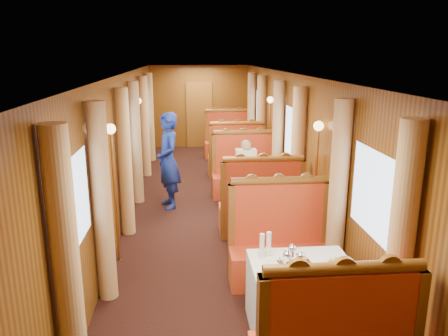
{
  "coord_description": "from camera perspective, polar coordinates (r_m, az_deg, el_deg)",
  "views": [
    {
      "loc": [
        -0.4,
        -7.53,
        2.84
      ],
      "look_at": [
        0.19,
        -0.75,
        1.05
      ],
      "focal_mm": 35.0,
      "sensor_mm": 36.0,
      "label": 1
    }
  ],
  "objects": [
    {
      "name": "banquette_mid_fwd",
      "position": [
        7.04,
        4.78,
        -5.39
      ],
      "size": [
        1.3,
        0.55,
        1.34
      ],
      "color": "#AC1813",
      "rests_on": "floor"
    },
    {
      "name": "rose_vase_mid",
      "position": [
        7.87,
        3.55,
        0.64
      ],
      "size": [
        0.06,
        0.06,
        0.36
      ],
      "rotation": [
        0.0,
        0.0,
        -0.38
      ],
      "color": "silver",
      "rests_on": "table_mid"
    },
    {
      "name": "curtain_right_far_b",
      "position": [
        12.06,
        3.61,
        6.76
      ],
      "size": [
        0.22,
        0.22,
        2.35
      ],
      "primitive_type": "cylinder",
      "color": "tan",
      "rests_on": "floor"
    },
    {
      "name": "curtain_left_far_b",
      "position": [
        11.97,
        -9.66,
        6.52
      ],
      "size": [
        0.22,
        0.22,
        2.35
      ],
      "primitive_type": "cylinder",
      "color": "tan",
      "rests_on": "floor"
    },
    {
      "name": "ceiling",
      "position": [
        7.55,
        -1.95,
        12.14
      ],
      "size": [
        3.0,
        12.0,
        0.01
      ],
      "primitive_type": null,
      "rotation": [
        3.14,
        0.0,
        0.0
      ],
      "color": "silver",
      "rests_on": "wall_left"
    },
    {
      "name": "curtain_right_near_b",
      "position": [
        5.39,
        14.63,
        -3.75
      ],
      "size": [
        0.22,
        0.22,
        2.35
      ],
      "primitive_type": "cylinder",
      "color": "tan",
      "rests_on": "floor"
    },
    {
      "name": "banquette_far_aft",
      "position": [
        12.34,
        0.5,
        3.43
      ],
      "size": [
        1.3,
        0.55,
        1.34
      ],
      "color": "#AC1813",
      "rests_on": "floor"
    },
    {
      "name": "curtain_right_far_a",
      "position": [
        10.54,
        4.86,
        5.58
      ],
      "size": [
        0.22,
        0.22,
        2.35
      ],
      "primitive_type": "cylinder",
      "color": "tan",
      "rests_on": "floor"
    },
    {
      "name": "curtain_left_mid_b",
      "position": [
        8.53,
        -11.46,
        3.18
      ],
      "size": [
        0.22,
        0.22,
        2.35
      ],
      "primitive_type": "cylinder",
      "color": "tan",
      "rests_on": "floor"
    },
    {
      "name": "cup_outboard",
      "position": [
        4.74,
        5.85,
        -10.1
      ],
      "size": [
        0.08,
        0.08,
        0.26
      ],
      "rotation": [
        0.0,
        0.0,
        -0.22
      ],
      "color": "white",
      "rests_on": "table_near"
    },
    {
      "name": "window_left_mid",
      "position": [
        7.73,
        -12.96,
        4.0
      ],
      "size": [
        0.01,
        1.2,
        0.9
      ],
      "primitive_type": null,
      "rotation": [
        1.57,
        0.0,
        1.57
      ],
      "color": "#95ADCF",
      "rests_on": "wall_left"
    },
    {
      "name": "banquette_mid_aft",
      "position": [
        8.95,
        2.62,
        -0.95
      ],
      "size": [
        1.3,
        0.55,
        1.34
      ],
      "color": "#AC1813",
      "rests_on": "floor"
    },
    {
      "name": "window_left_near",
      "position": [
        4.4,
        -19.0,
        -4.53
      ],
      "size": [
        0.01,
        1.2,
        0.9
      ],
      "primitive_type": null,
      "rotation": [
        1.57,
        0.0,
        1.57
      ],
      "color": "#95ADCF",
      "rests_on": "wall_left"
    },
    {
      "name": "teapot_right",
      "position": [
        4.57,
        9.97,
        -11.89
      ],
      "size": [
        0.16,
        0.14,
        0.12
      ],
      "primitive_type": null,
      "rotation": [
        0.0,
        0.0,
        0.19
      ],
      "color": "silver",
      "rests_on": "tea_tray"
    },
    {
      "name": "curtain_left_near_a",
      "position": [
        3.78,
        -19.87,
        -12.34
      ],
      "size": [
        0.22,
        0.22,
        2.35
      ],
      "primitive_type": "cylinder",
      "color": "tan",
      "rests_on": "floor"
    },
    {
      "name": "curtain_left_near_b",
      "position": [
        5.18,
        -15.61,
        -4.57
      ],
      "size": [
        0.22,
        0.22,
        2.35
      ],
      "primitive_type": "cylinder",
      "color": "tan",
      "rests_on": "floor"
    },
    {
      "name": "cup_inboard",
      "position": [
        4.69,
        4.96,
        -10.36
      ],
      "size": [
        0.08,
        0.08,
        0.26
      ],
      "rotation": [
        0.0,
        0.0,
        -0.03
      ],
      "color": "white",
      "rests_on": "table_near"
    },
    {
      "name": "doorway_far",
      "position": [
        13.63,
        -3.25,
        6.94
      ],
      "size": [
        0.8,
        0.04,
        2.0
      ],
      "primitive_type": "cube",
      "color": "brown",
      "rests_on": "floor"
    },
    {
      "name": "sconce_left_aft",
      "position": [
        9.45,
        -11.02,
        5.59
      ],
      "size": [
        0.14,
        0.14,
        1.95
      ],
      "color": "#BF8C3F",
      "rests_on": "floor"
    },
    {
      "name": "window_right_near",
      "position": [
        4.66,
        19.21,
        -3.47
      ],
      "size": [
        0.01,
        1.2,
        0.9
      ],
      "primitive_type": null,
      "rotation": [
        1.57,
        0.0,
        -1.57
      ],
      "color": "#95ADCF",
      "rests_on": "wall_right"
    },
    {
      "name": "window_right_mid",
      "position": [
        7.89,
        8.99,
        4.39
      ],
      "size": [
        0.01,
        1.2,
        0.9
      ],
      "primitive_type": null,
      "rotation": [
        1.57,
        0.0,
        -1.57
      ],
      "color": "#95ADCF",
      "rests_on": "wall_right"
    },
    {
      "name": "wall_left",
      "position": [
        7.77,
        -12.98,
        2.55
      ],
      "size": [
        0.01,
        12.0,
        2.5
      ],
      "primitive_type": null,
      "rotation": [
        1.57,
        0.0,
        1.57
      ],
      "color": "brown",
      "rests_on": "floor"
    },
    {
      "name": "banquette_near_aft",
      "position": [
        5.71,
        7.28,
        -10.43
      ],
      "size": [
        1.3,
        0.55,
        1.34
      ],
      "color": "#AC1813",
      "rests_on": "floor"
    },
    {
      "name": "window_right_far",
      "position": [
        11.28,
        4.75,
        7.6
      ],
      "size": [
        0.01,
        1.2,
        0.9
      ],
      "primitive_type": null,
      "rotation": [
        1.57,
        0.0,
        -1.57
      ],
      "color": "#95ADCF",
      "rests_on": "wall_right"
    },
    {
      "name": "passenger",
      "position": [
        8.59,
        2.9,
        0.57
      ],
      "size": [
        0.4,
        0.44,
        0.76
      ],
      "color": "beige",
      "rests_on": "banquette_mid_aft"
    },
    {
      "name": "wall_far",
      "position": [
        13.63,
        -3.27,
        8.0
      ],
      "size": [
        3.0,
        0.01,
        2.5
      ],
      "primitive_type": null,
      "rotation": [
        1.57,
        0.0,
        0.0
      ],
      "color": "brown",
      "rests_on": "floor"
    },
    {
      "name": "curtain_right_near_a",
      "position": [
        4.06,
        21.97,
        -10.6
      ],
      "size": [
        0.22,
        0.22,
        2.35
      ],
      "primitive_type": "cylinder",
      "color": "tan",
      "rests_on": "floor"
    },
    {
      "name": "sconce_right_fore",
      "position": [
        6.23,
        12.01,
        0.88
      ],
      "size": [
        0.14,
        0.14,
        1.95
      ],
      "color": "#BF8C3F",
      "rests_on": "floor"
    },
    {
      "name": "rose_vase_far",
      "position": [
        11.25,
        0.85,
        4.93
      ],
      "size": [
        0.06,
        0.06,
        0.36
      ],
      "rotation": [
        0.0,
        0.0,
        0.42
      ],
      "color": "silver",
      "rests_on": "table_far"
    },
    {
      "name": "table_far",
      "position": [
        11.36,
        0.98,
        2.19
      ],
      "size": [
        1.05,
        0.72,
        0.75
      ],
      "primitive_type": "cube",
      "color": "white",
      "rests_on": "floor"
    },
    {
      "name": "window_left_far",
      "position": [
        11.17,
        -10.57,
        7.33
      ],
      "size": [
        0.01,
        1.2,
        0.9
      ],
      "primitive_type": null,
      "rotation": [
        1.57,
        0.0,
        1.57
      ],
      "color": "#95ADCF",
      "rests_on": "wall_left"
    },
    {
      "name": "tea_tray",
      "position": [
        4.6,
        9.42,
        -12.39
      ],
      "size": [
        0.37,
        0.3,
        0.01
      ],
      "primitive_type": "cube",
      "rotation": [
        0.0,
        0.0,
        0.13
      ],
      "color": "silver",
      "rests_on": "table_near"
    },
    {
      "name": "teapot_back",
      "position": [
        4.7,
        8.87,
        -11.02
      ],
      "size": [
        0.19,
        0.16,
        0.13
      ],
      "primitive_type": null,
      "rotation": [
        0.0,
        0.0,
        -0.33
      ],
      "color": "silver",
      "rests_on": "tea_tray"
    },
    {
      "name": "floor",
      "position": [
        8.06,
        -1.79,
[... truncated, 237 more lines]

